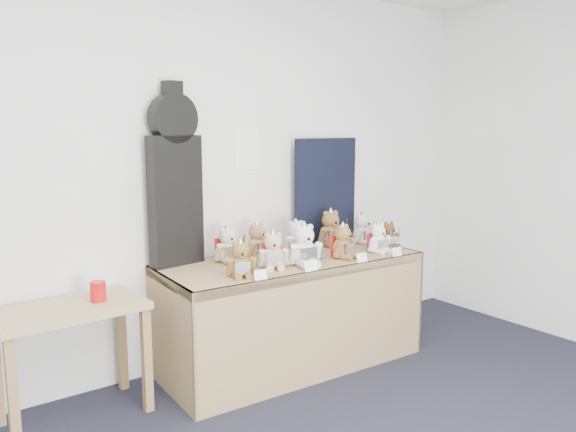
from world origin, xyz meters
TOP-DOWN VIEW (x-y plane):
  - room_shell at (0.86, 2.49)m, footprint 6.00×6.00m
  - display_table at (0.95, 2.02)m, footprint 1.86×0.84m
  - side_table at (-0.51, 2.21)m, footprint 0.83×0.48m
  - guitar_case at (0.25, 2.41)m, footprint 0.37×0.16m
  - navy_board at (1.54, 2.42)m, footprint 0.62×0.03m
  - red_cup at (-0.35, 2.20)m, footprint 0.09×0.09m
  - teddy_front_far_left at (0.43, 1.89)m, footprint 0.20×0.20m
  - teddy_front_left at (0.70, 1.94)m, footprint 0.22×0.22m
  - teddy_front_centre at (0.91, 1.89)m, footprint 0.26×0.23m
  - teddy_front_right at (1.26, 1.89)m, footprint 0.23×0.20m
  - teddy_front_far_right at (1.59, 1.88)m, footprint 0.20×0.17m
  - teddy_front_end at (1.76, 1.94)m, footprint 0.19×0.15m
  - teddy_back_left at (0.56, 2.27)m, footprint 0.23×0.20m
  - teddy_back_centre_left at (0.79, 2.25)m, footprint 0.24×0.21m
  - teddy_back_centre_right at (1.10, 2.22)m, footprint 0.22×0.20m
  - teddy_back_right at (1.45, 2.25)m, footprint 0.26×0.22m
  - teddy_back_end at (1.72, 2.18)m, footprint 0.22×0.20m
  - entry_card_a at (0.48, 1.75)m, footprint 0.09×0.02m
  - entry_card_b at (0.85, 1.73)m, footprint 0.10×0.03m
  - entry_card_c at (1.27, 1.72)m, footprint 0.09×0.02m
  - entry_card_d at (1.60, 1.70)m, footprint 0.09×0.02m

SIDE VIEW (x-z plane):
  - side_table at x=-0.51m, z-range 0.21..0.89m
  - display_table at x=0.95m, z-range 0.22..0.98m
  - red_cup at x=-0.35m, z-range 0.67..0.79m
  - entry_card_a at x=0.48m, z-range 0.77..0.83m
  - entry_card_d at x=1.60m, z-range 0.77..0.83m
  - entry_card_c at x=1.27m, z-range 0.77..0.83m
  - entry_card_b at x=0.85m, z-range 0.77..0.84m
  - teddy_front_end at x=1.76m, z-range 0.74..0.97m
  - teddy_front_far_right at x=1.59m, z-range 0.74..0.98m
  - teddy_front_far_left at x=0.43m, z-range 0.74..0.99m
  - teddy_back_end at x=1.72m, z-range 0.74..1.00m
  - teddy_front_right at x=1.26m, z-range 0.74..1.01m
  - teddy_front_left at x=0.70m, z-range 0.74..1.01m
  - teddy_back_centre_right at x=1.10m, z-range 0.74..1.01m
  - teddy_back_left at x=0.56m, z-range 0.74..1.02m
  - teddy_back_centre_left at x=0.79m, z-range 0.74..1.02m
  - teddy_front_centre at x=0.91m, z-range 0.73..1.05m
  - teddy_back_right at x=1.45m, z-range 0.73..1.05m
  - navy_board at x=1.54m, z-range 0.76..1.58m
  - guitar_case at x=0.25m, z-range 0.75..1.95m
  - room_shell at x=0.86m, z-range -1.49..4.51m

